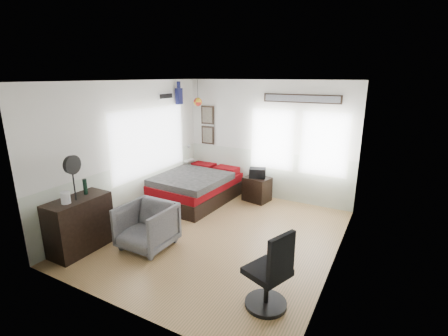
{
  "coord_description": "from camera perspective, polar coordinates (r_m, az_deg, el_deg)",
  "views": [
    {
      "loc": [
        2.63,
        -4.62,
        2.79
      ],
      "look_at": [
        -0.1,
        0.4,
        1.15
      ],
      "focal_mm": 26.0,
      "sensor_mm": 36.0,
      "label": 1
    }
  ],
  "objects": [
    {
      "name": "wall_decor",
      "position": [
        7.59,
        -1.05,
        10.79
      ],
      "size": [
        3.55,
        1.32,
        1.44
      ],
      "color": "black",
      "rests_on": "room_shell"
    },
    {
      "name": "stand_fan",
      "position": [
        5.45,
        -25.18,
        0.39
      ],
      "size": [
        0.11,
        0.3,
        0.73
      ],
      "rotation": [
        0.0,
        0.0,
        0.14
      ],
      "color": "black",
      "rests_on": "dresser"
    },
    {
      "name": "kettle",
      "position": [
        5.52,
        -26.08,
        -4.71
      ],
      "size": [
        0.16,
        0.14,
        0.18
      ],
      "rotation": [
        0.0,
        0.0,
        0.19
      ],
      "color": "silver",
      "rests_on": "dresser"
    },
    {
      "name": "room_shell",
      "position": [
        5.64,
        -0.84,
        3.96
      ],
      "size": [
        4.02,
        4.52,
        2.71
      ],
      "color": "silver",
      "rests_on": "ground_plane"
    },
    {
      "name": "dresser",
      "position": [
        5.85,
        -24.03,
        -9.03
      ],
      "size": [
        0.48,
        1.0,
        0.9
      ],
      "primitive_type": "cube",
      "color": "black",
      "rests_on": "ground_plane"
    },
    {
      "name": "bed",
      "position": [
        7.47,
        -5.03,
        -3.37
      ],
      "size": [
        1.56,
        2.1,
        0.65
      ],
      "rotation": [
        0.0,
        0.0,
        -0.05
      ],
      "color": "black",
      "rests_on": "ground_plane"
    },
    {
      "name": "bottle",
      "position": [
        5.78,
        -23.22,
        -3.03
      ],
      "size": [
        0.07,
        0.07,
        0.26
      ],
      "primitive_type": "cylinder",
      "color": "black",
      "rests_on": "dresser"
    },
    {
      "name": "ground_plane",
      "position": [
        6.0,
        -1.01,
        -11.73
      ],
      "size": [
        4.0,
        4.5,
        0.01
      ],
      "primitive_type": "cube",
      "color": "olive"
    },
    {
      "name": "armchair",
      "position": [
        5.61,
        -13.41,
        -9.92
      ],
      "size": [
        0.81,
        0.83,
        0.75
      ],
      "primitive_type": "imported",
      "rotation": [
        0.0,
        0.0,
        0.0
      ],
      "color": "slate",
      "rests_on": "ground_plane"
    },
    {
      "name": "black_bag",
      "position": [
        7.36,
        5.9,
        -0.87
      ],
      "size": [
        0.42,
        0.35,
        0.22
      ],
      "primitive_type": "cube",
      "rotation": [
        0.0,
        0.0,
        0.34
      ],
      "color": "black",
      "rests_on": "nightstand"
    },
    {
      "name": "task_chair",
      "position": [
        4.18,
        8.18,
        -18.56
      ],
      "size": [
        0.6,
        0.6,
        1.05
      ],
      "rotation": [
        0.0,
        0.0,
        -0.37
      ],
      "color": "black",
      "rests_on": "ground_plane"
    },
    {
      "name": "nightstand",
      "position": [
        7.48,
        5.82,
        -3.69
      ],
      "size": [
        0.63,
        0.54,
        0.55
      ],
      "primitive_type": "cube",
      "rotation": [
        0.0,
        0.0,
        -0.19
      ],
      "color": "black",
      "rests_on": "ground_plane"
    }
  ]
}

